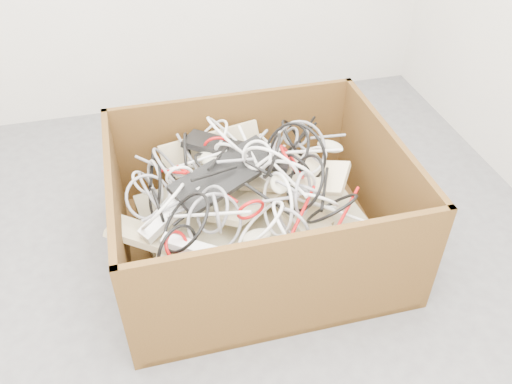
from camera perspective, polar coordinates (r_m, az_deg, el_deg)
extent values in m
plane|color=#4D4C4F|center=(2.12, -3.67, -10.89)|extent=(3.00, 3.00, 0.00)
cube|color=#402D10|center=(2.26, 0.12, -5.91)|extent=(1.10, 0.92, 0.03)
cube|color=#402D10|center=(2.44, -2.46, 5.34)|extent=(1.10, 0.02, 0.50)
cube|color=#402D10|center=(1.80, 3.69, -10.44)|extent=(1.10, 0.03, 0.50)
cube|color=#402D10|center=(2.26, 13.44, 0.88)|extent=(0.02, 0.87, 0.50)
cube|color=#402D10|center=(2.07, -14.48, -3.71)|extent=(0.03, 0.87, 0.50)
cube|color=tan|center=(2.23, 0.01, -4.28)|extent=(0.97, 0.83, 0.18)
cube|color=tan|center=(2.11, -1.98, -4.32)|extent=(0.69, 0.62, 0.19)
cube|color=beige|center=(2.24, -6.53, -0.80)|extent=(0.45, 0.36, 0.18)
cube|color=beige|center=(2.20, 3.00, -0.59)|extent=(0.35, 0.46, 0.12)
cube|color=beige|center=(2.09, 4.57, -4.91)|extent=(0.25, 0.46, 0.12)
cube|color=beige|center=(1.99, -9.52, -5.39)|extent=(0.44, 0.32, 0.18)
cube|color=beige|center=(2.05, 5.81, -3.16)|extent=(0.17, 0.44, 0.19)
cube|color=beige|center=(2.31, -4.82, 4.53)|extent=(0.45, 0.11, 0.20)
cube|color=beige|center=(2.11, 0.11, -0.89)|extent=(0.43, 0.39, 0.16)
cube|color=beige|center=(2.12, 4.04, 1.71)|extent=(0.43, 0.38, 0.17)
cube|color=black|center=(2.16, -1.96, 4.46)|extent=(0.45, 0.35, 0.11)
cube|color=black|center=(2.00, -3.22, 1.99)|extent=(0.46, 0.34, 0.09)
ellipsoid|color=#BBB696|center=(2.03, -7.51, -1.14)|extent=(0.12, 0.09, 0.04)
ellipsoid|color=#BBB696|center=(2.25, 7.98, 4.90)|extent=(0.13, 0.13, 0.04)
ellipsoid|color=#BBB696|center=(1.89, 0.08, -4.85)|extent=(0.12, 0.09, 0.04)
ellipsoid|color=#BBB696|center=(1.89, 2.56, 0.97)|extent=(0.09, 0.13, 0.04)
ellipsoid|color=#BBB696|center=(2.10, -5.14, 3.50)|extent=(0.12, 0.13, 0.04)
ellipsoid|color=black|center=(1.95, 6.66, -5.02)|extent=(0.13, 0.11, 0.04)
cube|color=white|center=(1.96, -8.82, -1.76)|extent=(0.28, 0.23, 0.13)
cube|color=white|center=(1.83, -6.11, -6.33)|extent=(0.27, 0.17, 0.09)
cube|color=#0B22AE|center=(2.13, 6.80, 2.38)|extent=(0.06, 0.05, 0.03)
torus|color=black|center=(1.81, -7.60, -3.25)|extent=(0.25, 0.33, 0.24)
torus|color=silver|center=(2.12, -10.82, 0.79)|extent=(0.07, 0.26, 0.25)
torus|color=gray|center=(2.23, 0.25, 5.71)|extent=(0.12, 0.14, 0.12)
torus|color=#AF0C0D|center=(1.80, -8.54, -5.74)|extent=(0.12, 0.10, 0.13)
torus|color=#AF0C0D|center=(1.85, -0.59, -1.92)|extent=(0.11, 0.06, 0.11)
torus|color=silver|center=(2.11, -2.86, 5.82)|extent=(0.18, 0.28, 0.25)
torus|color=silver|center=(1.81, 0.51, -3.47)|extent=(0.19, 0.27, 0.23)
torus|color=#AF0C0D|center=(2.03, 3.91, 3.24)|extent=(0.11, 0.17, 0.15)
torus|color=silver|center=(1.89, 2.30, -1.36)|extent=(0.08, 0.33, 0.32)
torus|color=gray|center=(1.87, -4.77, -1.89)|extent=(0.13, 0.21, 0.21)
torus|color=#AF0C0D|center=(2.14, -4.23, 4.98)|extent=(0.15, 0.05, 0.15)
torus|color=gray|center=(1.81, 4.07, -3.45)|extent=(0.12, 0.17, 0.19)
torus|color=black|center=(1.94, 5.28, 0.99)|extent=(0.15, 0.27, 0.24)
torus|color=black|center=(1.95, 1.70, 3.91)|extent=(0.12, 0.19, 0.21)
torus|color=black|center=(2.01, 4.59, 3.03)|extent=(0.10, 0.13, 0.14)
torus|color=silver|center=(2.01, 0.11, 3.99)|extent=(0.15, 0.13, 0.11)
torus|color=gray|center=(2.24, 3.23, 4.83)|extent=(0.15, 0.26, 0.23)
torus|color=gray|center=(1.86, -4.24, -2.32)|extent=(0.03, 0.20, 0.20)
torus|color=silver|center=(1.83, 3.89, -4.17)|extent=(0.15, 0.26, 0.23)
torus|color=gray|center=(1.86, 3.40, 0.37)|extent=(0.09, 0.13, 0.12)
torus|color=silver|center=(2.09, -3.11, 4.47)|extent=(0.14, 0.08, 0.14)
torus|color=gray|center=(2.19, 4.32, 6.21)|extent=(0.11, 0.10, 0.12)
torus|color=black|center=(2.11, 3.24, 4.45)|extent=(0.20, 0.26, 0.21)
torus|color=black|center=(1.82, -8.44, -6.23)|extent=(0.18, 0.14, 0.21)
torus|color=silver|center=(2.16, -12.09, 0.99)|extent=(0.10, 0.14, 0.12)
torus|color=silver|center=(2.22, -5.25, 5.23)|extent=(0.24, 0.30, 0.19)
torus|color=black|center=(2.07, -5.10, 3.03)|extent=(0.16, 0.18, 0.11)
torus|color=black|center=(1.97, -10.42, -1.73)|extent=(0.04, 0.22, 0.22)
torus|color=silver|center=(1.95, 3.54, 1.66)|extent=(0.26, 0.15, 0.28)
torus|color=black|center=(2.07, 4.64, 4.26)|extent=(0.18, 0.26, 0.31)
torus|color=silver|center=(2.11, 6.06, 3.34)|extent=(0.15, 0.19, 0.13)
torus|color=gray|center=(1.90, 5.08, -0.23)|extent=(0.15, 0.18, 0.22)
torus|color=gray|center=(2.13, 4.73, 4.48)|extent=(0.31, 0.15, 0.29)
torus|color=silver|center=(1.94, 1.66, 2.70)|extent=(0.26, 0.18, 0.28)
torus|color=silver|center=(1.99, -8.22, 1.69)|extent=(0.15, 0.04, 0.15)
torus|color=gray|center=(1.99, -11.53, -0.55)|extent=(0.23, 0.16, 0.20)
torus|color=gray|center=(1.93, 5.72, 0.17)|extent=(0.13, 0.13, 0.09)
torus|color=gray|center=(1.87, -4.45, -3.26)|extent=(0.24, 0.16, 0.23)
torus|color=black|center=(2.16, -7.31, 3.17)|extent=(0.06, 0.27, 0.27)
torus|color=black|center=(1.93, 8.18, -1.77)|extent=(0.23, 0.20, 0.21)
torus|color=black|center=(2.22, 4.04, 5.80)|extent=(0.15, 0.25, 0.21)
torus|color=silver|center=(1.95, 6.35, -0.92)|extent=(0.20, 0.20, 0.17)
torus|color=silver|center=(1.92, -10.01, -1.52)|extent=(0.21, 0.25, 0.26)
torus|color=black|center=(2.10, -10.85, 0.57)|extent=(0.09, 0.31, 0.30)
torus|color=gray|center=(2.11, -10.97, -0.34)|extent=(0.13, 0.24, 0.21)
torus|color=gray|center=(2.09, -9.14, 2.34)|extent=(0.14, 0.28, 0.25)
cylinder|color=gray|center=(1.86, 1.69, -0.91)|extent=(0.18, 0.08, 0.07)
cylinder|color=black|center=(1.91, -7.14, -2.13)|extent=(0.14, 0.08, 0.05)
cylinder|color=silver|center=(1.81, -4.78, -2.40)|extent=(0.25, 0.15, 0.10)
cylinder|color=silver|center=(2.07, -6.22, 3.44)|extent=(0.23, 0.04, 0.05)
cylinder|color=#AF0C0D|center=(2.04, -8.98, 2.17)|extent=(0.11, 0.09, 0.04)
cylinder|color=silver|center=(2.10, -0.93, 5.16)|extent=(0.03, 0.22, 0.05)
cylinder|color=gray|center=(2.14, 5.68, 4.23)|extent=(0.06, 0.19, 0.03)
cylinder|color=gray|center=(1.93, -10.17, -2.05)|extent=(0.15, 0.03, 0.06)
cylinder|color=black|center=(2.03, -3.99, 3.82)|extent=(0.13, 0.20, 0.05)
cylinder|color=black|center=(1.91, 2.36, 1.35)|extent=(0.21, 0.18, 0.10)
cylinder|color=gray|center=(1.93, -6.83, -1.51)|extent=(0.18, 0.07, 0.02)
cylinder|color=black|center=(2.23, -9.84, 2.71)|extent=(0.07, 0.24, 0.06)
cylinder|color=black|center=(2.26, 4.59, 5.52)|extent=(0.22, 0.19, 0.05)
cylinder|color=black|center=(2.25, 5.26, 6.53)|extent=(0.18, 0.23, 0.04)
cylinder|color=silver|center=(2.21, 2.04, 4.57)|extent=(0.07, 0.28, 0.03)
cylinder|color=gray|center=(2.32, 7.75, 5.95)|extent=(0.16, 0.03, 0.02)
cylinder|color=silver|center=(1.98, -5.12, 1.26)|extent=(0.12, 0.12, 0.03)
cylinder|color=silver|center=(1.96, 9.50, -2.36)|extent=(0.18, 0.23, 0.05)
cylinder|color=#AF0C0D|center=(1.98, -5.35, 0.90)|extent=(0.20, 0.23, 0.05)
cylinder|color=silver|center=(1.92, 3.39, 1.59)|extent=(0.08, 0.26, 0.03)
cylinder|color=gray|center=(2.09, -10.03, 2.52)|extent=(0.20, 0.21, 0.02)
cylinder|color=black|center=(2.17, -11.15, 2.60)|extent=(0.05, 0.20, 0.05)
cylinder|color=black|center=(1.94, 7.39, 0.38)|extent=(0.13, 0.25, 0.03)
cylinder|color=gray|center=(2.00, -2.26, 3.40)|extent=(0.14, 0.04, 0.02)
cylinder|color=silver|center=(2.00, -9.29, -0.66)|extent=(0.05, 0.22, 0.02)
cylinder|color=silver|center=(2.11, 6.10, 4.39)|extent=(0.25, 0.04, 0.03)
cylinder|color=#AF0C0D|center=(1.85, 4.75, -2.71)|extent=(0.19, 0.23, 0.08)
cylinder|color=black|center=(1.88, 1.43, -0.87)|extent=(0.15, 0.18, 0.05)
cylinder|color=silver|center=(2.03, 1.65, 3.95)|extent=(0.17, 0.20, 0.08)
cylinder|color=gray|center=(2.17, -7.42, 4.25)|extent=(0.06, 0.26, 0.03)
cylinder|color=#AF0C0D|center=(1.91, 9.56, -2.25)|extent=(0.19, 0.22, 0.05)
cylinder|color=silver|center=(2.10, -2.48, 4.43)|extent=(0.18, 0.13, 0.05)
cylinder|color=black|center=(1.94, -4.51, 2.00)|extent=(0.18, 0.08, 0.04)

